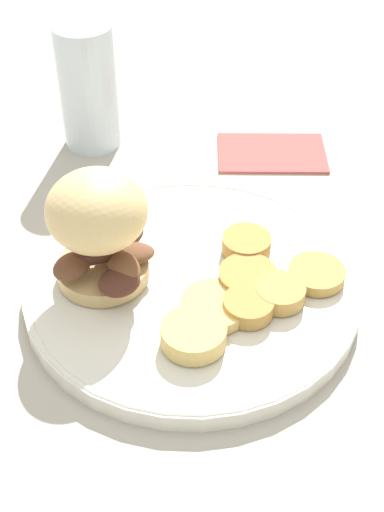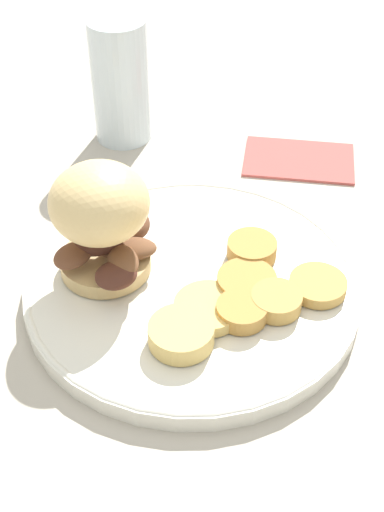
% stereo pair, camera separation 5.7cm
% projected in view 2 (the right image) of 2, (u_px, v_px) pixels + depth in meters
% --- Properties ---
extents(ground_plane, '(4.00, 4.00, 0.00)m').
position_uv_depth(ground_plane, '(192.00, 293.00, 0.60)').
color(ground_plane, '#B2A899').
extents(dinner_plate, '(0.28, 0.28, 0.02)m').
position_uv_depth(dinner_plate, '(192.00, 285.00, 0.60)').
color(dinner_plate, white).
rests_on(dinner_plate, ground_plane).
extents(sandwich, '(0.11, 0.10, 0.10)m').
position_uv_depth(sandwich, '(103.00, 219.00, 0.57)').
color(sandwich, tan).
rests_on(sandwich, dinner_plate).
extents(potato_round_0, '(0.04, 0.04, 0.02)m').
position_uv_depth(potato_round_0, '(252.00, 249.00, 0.61)').
color(potato_round_0, '#BC8942').
rests_on(potato_round_0, dinner_plate).
extents(potato_round_1, '(0.05, 0.05, 0.01)m').
position_uv_depth(potato_round_1, '(247.00, 283.00, 0.58)').
color(potato_round_1, '#BC8942').
rests_on(potato_round_1, dinner_plate).
extents(potato_round_2, '(0.05, 0.05, 0.01)m').
position_uv_depth(potato_round_2, '(206.00, 309.00, 0.56)').
color(potato_round_2, '#DBB766').
rests_on(potato_round_2, dinner_plate).
extents(potato_round_3, '(0.04, 0.04, 0.01)m').
position_uv_depth(potato_round_3, '(242.00, 311.00, 0.55)').
color(potato_round_3, '#BC8942').
rests_on(potato_round_3, dinner_plate).
extents(potato_round_4, '(0.05, 0.05, 0.01)m').
position_uv_depth(potato_round_4, '(318.00, 285.00, 0.58)').
color(potato_round_4, tan).
rests_on(potato_round_4, dinner_plate).
extents(potato_round_5, '(0.04, 0.04, 0.01)m').
position_uv_depth(potato_round_5, '(276.00, 301.00, 0.56)').
color(potato_round_5, tan).
rests_on(potato_round_5, dinner_plate).
extents(potato_round_6, '(0.05, 0.05, 0.02)m').
position_uv_depth(potato_round_6, '(181.00, 334.00, 0.53)').
color(potato_round_6, '#DBB766').
rests_on(potato_round_6, dinner_plate).
extents(drinking_glass, '(0.06, 0.06, 0.13)m').
position_uv_depth(drinking_glass, '(120.00, 81.00, 0.75)').
color(drinking_glass, silver).
rests_on(drinking_glass, ground_plane).
extents(napkin, '(0.12, 0.14, 0.01)m').
position_uv_depth(napkin, '(299.00, 159.00, 0.75)').
color(napkin, '#B24C47').
rests_on(napkin, ground_plane).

